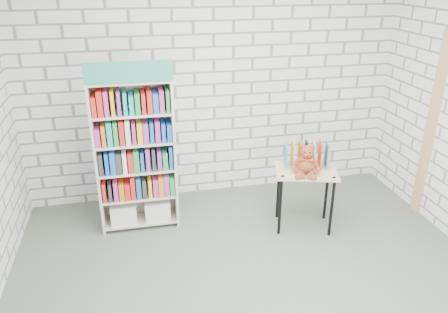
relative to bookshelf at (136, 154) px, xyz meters
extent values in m
plane|color=#515D4E|center=(0.98, -1.36, -0.85)|extent=(4.50, 4.50, 0.00)
cube|color=silver|center=(0.98, 0.64, 0.55)|extent=(4.50, 0.02, 2.80)
cube|color=beige|center=(-0.40, -0.01, -0.02)|extent=(0.03, 0.32, 1.66)
cube|color=beige|center=(0.40, -0.01, -0.02)|extent=(0.03, 0.32, 1.66)
cube|color=beige|center=(0.00, 0.15, -0.02)|extent=(0.83, 0.02, 1.66)
cube|color=teal|center=(0.00, -0.16, 0.91)|extent=(0.83, 0.02, 0.20)
cube|color=beige|center=(0.00, -0.01, -0.80)|extent=(0.78, 0.30, 0.02)
cube|color=beige|center=(0.00, -0.01, -0.48)|extent=(0.78, 0.30, 0.02)
cube|color=beige|center=(0.00, -0.01, -0.17)|extent=(0.78, 0.30, 0.02)
cube|color=beige|center=(0.00, -0.01, 0.15)|extent=(0.78, 0.30, 0.02)
cube|color=beige|center=(0.00, -0.01, 0.46)|extent=(0.78, 0.30, 0.02)
cube|color=beige|center=(0.00, -0.01, 0.79)|extent=(0.78, 0.30, 0.02)
cube|color=silver|center=(-0.18, -0.01, -0.67)|extent=(0.28, 0.26, 0.22)
cube|color=silver|center=(0.18, -0.01, -0.67)|extent=(0.28, 0.26, 0.22)
cube|color=yellow|center=(0.00, -0.02, -0.36)|extent=(0.78, 0.26, 0.22)
cube|color=blue|center=(0.00, -0.02, -0.05)|extent=(0.78, 0.26, 0.22)
cube|color=green|center=(0.00, -0.02, 0.27)|extent=(0.78, 0.26, 0.22)
cube|color=orange|center=(0.00, -0.02, 0.58)|extent=(0.78, 0.26, 0.22)
cube|color=tan|center=(1.76, -0.44, -0.18)|extent=(0.74, 0.60, 0.03)
cylinder|color=black|center=(1.45, -0.53, -0.52)|extent=(0.03, 0.03, 0.66)
cylinder|color=black|center=(1.54, -0.20, -0.52)|extent=(0.03, 0.03, 0.66)
cylinder|color=black|center=(1.98, -0.67, -0.52)|extent=(0.03, 0.03, 0.66)
cylinder|color=black|center=(2.07, -0.34, -0.52)|extent=(0.03, 0.03, 0.66)
cylinder|color=black|center=(1.47, -0.52, -0.16)|extent=(0.04, 0.04, 0.01)
cylinder|color=black|center=(1.97, -0.66, -0.16)|extent=(0.04, 0.04, 0.01)
cube|color=teal|center=(1.58, -0.28, -0.03)|extent=(0.07, 0.19, 0.27)
cube|color=#FFA328|center=(1.65, -0.30, -0.03)|extent=(0.07, 0.19, 0.27)
cube|color=orange|center=(1.72, -0.32, -0.03)|extent=(0.07, 0.19, 0.27)
cube|color=black|center=(1.79, -0.34, -0.03)|extent=(0.07, 0.19, 0.27)
cube|color=silver|center=(1.86, -0.35, -0.03)|extent=(0.07, 0.19, 0.27)
cube|color=#E04D27|center=(1.93, -0.37, -0.03)|extent=(0.07, 0.19, 0.27)
cube|color=#3281BF|center=(2.00, -0.39, -0.03)|extent=(0.07, 0.19, 0.27)
ellipsoid|color=brown|center=(1.72, -0.51, -0.06)|extent=(0.19, 0.16, 0.19)
sphere|color=brown|center=(1.72, -0.51, 0.08)|extent=(0.14, 0.14, 0.14)
sphere|color=brown|center=(1.68, -0.48, 0.14)|extent=(0.05, 0.05, 0.05)
sphere|color=brown|center=(1.77, -0.52, 0.14)|extent=(0.05, 0.05, 0.05)
sphere|color=brown|center=(1.70, -0.56, 0.06)|extent=(0.06, 0.06, 0.06)
sphere|color=black|center=(1.68, -0.55, 0.10)|extent=(0.02, 0.02, 0.02)
sphere|color=black|center=(1.72, -0.57, 0.10)|extent=(0.02, 0.02, 0.02)
sphere|color=black|center=(1.69, -0.58, 0.07)|extent=(0.02, 0.02, 0.02)
cylinder|color=brown|center=(1.62, -0.49, -0.04)|extent=(0.10, 0.10, 0.14)
cylinder|color=brown|center=(1.80, -0.56, -0.04)|extent=(0.11, 0.07, 0.14)
sphere|color=brown|center=(1.59, -0.49, -0.09)|extent=(0.06, 0.06, 0.06)
sphere|color=brown|center=(1.82, -0.58, -0.09)|extent=(0.06, 0.06, 0.06)
cylinder|color=brown|center=(1.63, -0.58, -0.12)|extent=(0.07, 0.15, 0.08)
cylinder|color=brown|center=(1.74, -0.62, -0.12)|extent=(0.14, 0.15, 0.08)
sphere|color=brown|center=(1.59, -0.63, -0.13)|extent=(0.07, 0.07, 0.07)
sphere|color=brown|center=(1.74, -0.68, -0.13)|extent=(0.07, 0.07, 0.07)
cone|color=red|center=(1.67, -0.55, 0.02)|extent=(0.07, 0.07, 0.05)
cone|color=red|center=(1.73, -0.57, 0.02)|extent=(0.07, 0.07, 0.05)
sphere|color=red|center=(1.70, -0.56, 0.02)|extent=(0.03, 0.03, 0.03)
cube|color=tan|center=(3.20, -0.41, 0.20)|extent=(0.05, 0.12, 2.10)
camera|label=1|loc=(0.01, -4.35, 1.82)|focal=35.00mm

